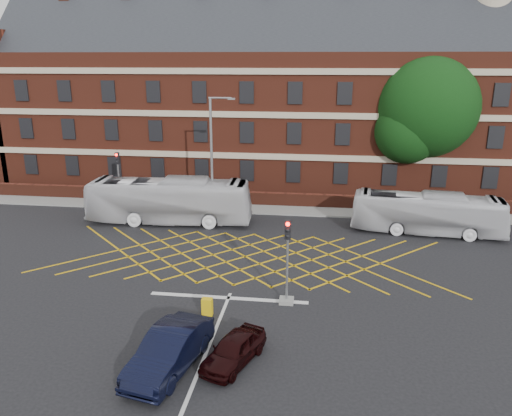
# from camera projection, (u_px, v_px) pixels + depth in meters

# --- Properties ---
(ground) EXTENTS (120.00, 120.00, 0.00)m
(ground) POSITION_uv_depth(u_px,v_px,m) (240.00, 270.00, 28.31)
(ground) COLOR black
(ground) RESTS_ON ground
(victorian_building) EXTENTS (51.00, 12.17, 20.40)m
(victorian_building) POSITION_uv_depth(u_px,v_px,m) (280.00, 99.00, 46.88)
(victorian_building) COLOR maroon
(victorian_building) RESTS_ON ground
(boundary_wall) EXTENTS (56.00, 0.50, 1.10)m
(boundary_wall) POSITION_uv_depth(u_px,v_px,m) (266.00, 199.00, 40.48)
(boundary_wall) COLOR #502115
(boundary_wall) RESTS_ON ground
(far_pavement) EXTENTS (60.00, 3.00, 0.12)m
(far_pavement) POSITION_uv_depth(u_px,v_px,m) (265.00, 208.00, 39.68)
(far_pavement) COLOR slate
(far_pavement) RESTS_ON ground
(box_junction_hatching) EXTENTS (8.22, 8.22, 0.02)m
(box_junction_hatching) POSITION_uv_depth(u_px,v_px,m) (245.00, 256.00, 30.20)
(box_junction_hatching) COLOR #CC990C
(box_junction_hatching) RESTS_ON ground
(stop_line) EXTENTS (8.00, 0.30, 0.02)m
(stop_line) POSITION_uv_depth(u_px,v_px,m) (228.00, 298.00, 24.98)
(stop_line) COLOR silver
(stop_line) RESTS_ON ground
(centre_line) EXTENTS (0.15, 14.00, 0.02)m
(centre_line) POSITION_uv_depth(u_px,v_px,m) (196.00, 377.00, 18.82)
(centre_line) COLOR silver
(centre_line) RESTS_ON ground
(bus_left) EXTENTS (11.92, 3.28, 3.29)m
(bus_left) POSITION_uv_depth(u_px,v_px,m) (169.00, 201.00, 36.05)
(bus_left) COLOR silver
(bus_left) RESTS_ON ground
(bus_right) EXTENTS (10.30, 3.45, 2.81)m
(bus_right) POSITION_uv_depth(u_px,v_px,m) (427.00, 213.00, 33.88)
(bus_right) COLOR silver
(bus_right) RESTS_ON ground
(car_navy) EXTENTS (2.60, 5.04, 1.58)m
(car_navy) POSITION_uv_depth(u_px,v_px,m) (170.00, 350.00, 19.12)
(car_navy) COLOR black
(car_navy) RESTS_ON ground
(car_maroon) EXTENTS (2.54, 3.72, 1.18)m
(car_maroon) POSITION_uv_depth(u_px,v_px,m) (234.00, 349.00, 19.53)
(car_maroon) COLOR black
(car_maroon) RESTS_ON ground
(deciduous_tree) EXTENTS (8.28, 8.22, 11.82)m
(deciduous_tree) POSITION_uv_depth(u_px,v_px,m) (426.00, 114.00, 40.64)
(deciduous_tree) COLOR black
(deciduous_tree) RESTS_ON ground
(traffic_light_near) EXTENTS (0.70, 0.70, 4.27)m
(traffic_light_near) POSITION_uv_depth(u_px,v_px,m) (287.00, 270.00, 24.02)
(traffic_light_near) COLOR slate
(traffic_light_near) RESTS_ON ground
(traffic_light_far) EXTENTS (0.70, 0.70, 4.27)m
(traffic_light_far) POSITION_uv_depth(u_px,v_px,m) (119.00, 183.00, 40.63)
(traffic_light_far) COLOR slate
(traffic_light_far) RESTS_ON ground
(street_lamp) EXTENTS (2.25, 1.00, 8.96)m
(street_lamp) POSITION_uv_depth(u_px,v_px,m) (213.00, 180.00, 36.05)
(street_lamp) COLOR slate
(street_lamp) RESTS_ON ground
(direction_signs) EXTENTS (1.10, 0.16, 2.20)m
(direction_signs) POSITION_uv_depth(u_px,v_px,m) (102.00, 191.00, 39.65)
(direction_signs) COLOR gray
(direction_signs) RESTS_ON ground
(utility_cabinet) EXTENTS (0.48, 0.36, 0.87)m
(utility_cabinet) POSITION_uv_depth(u_px,v_px,m) (207.00, 307.00, 23.17)
(utility_cabinet) COLOR gold
(utility_cabinet) RESTS_ON ground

